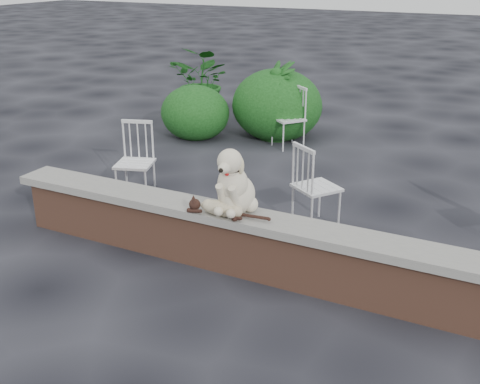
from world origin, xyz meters
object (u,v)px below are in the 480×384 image
at_px(chair_a, 135,162).
at_px(potted_plant_b, 276,101).
at_px(chair_c, 317,186).
at_px(potted_plant_a, 203,82).
at_px(chair_b, 288,118).
at_px(dog, 236,178).
at_px(cat, 221,207).

distance_m(chair_a, potted_plant_b, 3.19).
distance_m(chair_c, chair_a, 2.23).
bearing_deg(chair_a, potted_plant_b, 62.90).
bearing_deg(potted_plant_a, chair_b, -27.03).
xyz_separation_m(chair_a, potted_plant_a, (-1.32, 3.90, 0.18)).
bearing_deg(dog, chair_b, 103.58).
height_order(cat, chair_b, chair_b).
relative_size(dog, potted_plant_a, 0.50).
bearing_deg(potted_plant_a, chair_c, -46.02).
bearing_deg(potted_plant_a, chair_a, -71.38).
xyz_separation_m(dog, potted_plant_b, (-1.41, 4.13, -0.28)).
distance_m(cat, potted_plant_b, 4.48).
relative_size(chair_c, potted_plant_b, 0.75).
height_order(chair_b, chair_a, same).
relative_size(chair_b, potted_plant_b, 0.75).
bearing_deg(potted_plant_b, chair_b, -43.51).
xyz_separation_m(chair_c, chair_a, (-2.22, -0.24, 0.00)).
xyz_separation_m(chair_b, potted_plant_b, (-0.36, 0.34, 0.15)).
distance_m(dog, chair_b, 3.96).
height_order(dog, potted_plant_a, potted_plant_a).
xyz_separation_m(cat, potted_plant_b, (-1.33, 4.28, -0.03)).
distance_m(cat, chair_b, 4.06).
height_order(chair_a, potted_plant_b, potted_plant_b).
relative_size(chair_a, potted_plant_b, 0.75).
xyz_separation_m(dog, chair_a, (-1.88, 0.98, -0.43)).
distance_m(dog, chair_c, 1.34).
xyz_separation_m(chair_c, potted_plant_a, (-3.53, 3.66, 0.18)).
distance_m(chair_c, potted_plant_b, 3.40).
bearing_deg(chair_c, potted_plant_a, -11.24).
xyz_separation_m(cat, chair_b, (-0.97, 3.94, -0.19)).
bearing_deg(potted_plant_b, chair_a, -98.37).
bearing_deg(chair_b, chair_c, -23.11).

